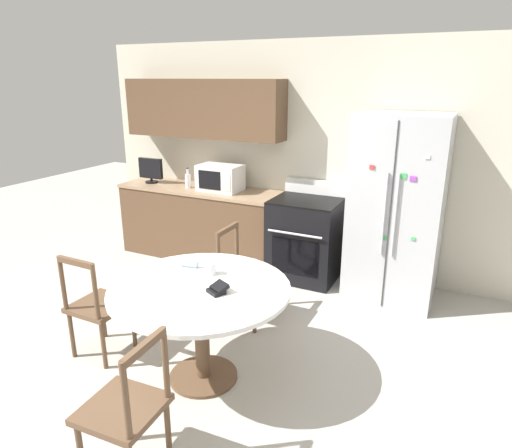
{
  "coord_description": "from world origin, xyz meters",
  "views": [
    {
      "loc": [
        1.87,
        -2.32,
        2.2
      ],
      "look_at": [
        0.16,
        1.15,
        0.95
      ],
      "focal_mm": 32.0,
      "sensor_mm": 36.0,
      "label": 1
    }
  ],
  "objects_px": {
    "refrigerator": "(396,210)",
    "candle_glass": "(211,269)",
    "microwave": "(220,178)",
    "dining_chair_far": "(243,277)",
    "wallet": "(218,289)",
    "countertop_tv": "(151,170)",
    "dining_chair_left": "(98,306)",
    "counter_bottle": "(188,180)",
    "dining_chair_near": "(126,410)",
    "oven_range": "(306,238)"
  },
  "relations": [
    {
      "from": "microwave",
      "to": "counter_bottle",
      "type": "relative_size",
      "value": 2.03
    },
    {
      "from": "dining_chair_near",
      "to": "wallet",
      "type": "xyz_separation_m",
      "value": [
        0.07,
        0.9,
        0.36
      ]
    },
    {
      "from": "dining_chair_near",
      "to": "dining_chair_left",
      "type": "height_order",
      "value": "same"
    },
    {
      "from": "oven_range",
      "to": "refrigerator",
      "type": "bearing_deg",
      "value": -2.52
    },
    {
      "from": "counter_bottle",
      "to": "candle_glass",
      "type": "height_order",
      "value": "counter_bottle"
    },
    {
      "from": "oven_range",
      "to": "counter_bottle",
      "type": "relative_size",
      "value": 4.34
    },
    {
      "from": "counter_bottle",
      "to": "dining_chair_near",
      "type": "distance_m",
      "value": 3.43
    },
    {
      "from": "dining_chair_left",
      "to": "candle_glass",
      "type": "distance_m",
      "value": 1.01
    },
    {
      "from": "counter_bottle",
      "to": "dining_chair_near",
      "type": "bearing_deg",
      "value": -61.92
    },
    {
      "from": "microwave",
      "to": "wallet",
      "type": "height_order",
      "value": "microwave"
    },
    {
      "from": "dining_chair_left",
      "to": "wallet",
      "type": "height_order",
      "value": "dining_chair_left"
    },
    {
      "from": "counter_bottle",
      "to": "dining_chair_near",
      "type": "xyz_separation_m",
      "value": [
        1.59,
        -2.98,
        -0.56
      ]
    },
    {
      "from": "countertop_tv",
      "to": "oven_range",
      "type": "bearing_deg",
      "value": 0.31
    },
    {
      "from": "dining_chair_far",
      "to": "dining_chair_near",
      "type": "xyz_separation_m",
      "value": [
        0.24,
        -1.85,
        0.0
      ]
    },
    {
      "from": "dining_chair_far",
      "to": "dining_chair_near",
      "type": "bearing_deg",
      "value": 7.5
    },
    {
      "from": "oven_range",
      "to": "wallet",
      "type": "height_order",
      "value": "oven_range"
    },
    {
      "from": "wallet",
      "to": "microwave",
      "type": "bearing_deg",
      "value": 119.94
    },
    {
      "from": "microwave",
      "to": "dining_chair_near",
      "type": "distance_m",
      "value": 3.31
    },
    {
      "from": "dining_chair_near",
      "to": "candle_glass",
      "type": "height_order",
      "value": "dining_chair_near"
    },
    {
      "from": "candle_glass",
      "to": "wallet",
      "type": "relative_size",
      "value": 0.55
    },
    {
      "from": "refrigerator",
      "to": "counter_bottle",
      "type": "bearing_deg",
      "value": 179.95
    },
    {
      "from": "refrigerator",
      "to": "candle_glass",
      "type": "height_order",
      "value": "refrigerator"
    },
    {
      "from": "refrigerator",
      "to": "dining_chair_left",
      "type": "bearing_deg",
      "value": -131.98
    },
    {
      "from": "refrigerator",
      "to": "dining_chair_near",
      "type": "bearing_deg",
      "value": -106.88
    },
    {
      "from": "refrigerator",
      "to": "candle_glass",
      "type": "xyz_separation_m",
      "value": [
        -1.05,
        -1.83,
        -0.13
      ]
    },
    {
      "from": "countertop_tv",
      "to": "dining_chair_left",
      "type": "xyz_separation_m",
      "value": [
        1.15,
        -2.18,
        -0.63
      ]
    },
    {
      "from": "dining_chair_near",
      "to": "candle_glass",
      "type": "xyz_separation_m",
      "value": [
        -0.14,
        1.15,
        0.37
      ]
    },
    {
      "from": "counter_bottle",
      "to": "dining_chair_far",
      "type": "height_order",
      "value": "counter_bottle"
    },
    {
      "from": "candle_glass",
      "to": "counter_bottle",
      "type": "bearing_deg",
      "value": 128.29
    },
    {
      "from": "refrigerator",
      "to": "dining_chair_near",
      "type": "relative_size",
      "value": 2.08
    },
    {
      "from": "refrigerator",
      "to": "dining_chair_far",
      "type": "relative_size",
      "value": 2.08
    },
    {
      "from": "oven_range",
      "to": "dining_chair_left",
      "type": "xyz_separation_m",
      "value": [
        -0.97,
        -2.19,
        -0.03
      ]
    },
    {
      "from": "candle_glass",
      "to": "wallet",
      "type": "xyz_separation_m",
      "value": [
        0.21,
        -0.25,
        -0.01
      ]
    },
    {
      "from": "dining_chair_far",
      "to": "microwave",
      "type": "bearing_deg",
      "value": -141.72
    },
    {
      "from": "microwave",
      "to": "candle_glass",
      "type": "bearing_deg",
      "value": -61.62
    },
    {
      "from": "refrigerator",
      "to": "counter_bottle",
      "type": "relative_size",
      "value": 7.55
    },
    {
      "from": "dining_chair_near",
      "to": "countertop_tv",
      "type": "bearing_deg",
      "value": 33.09
    },
    {
      "from": "microwave",
      "to": "dining_chair_near",
      "type": "relative_size",
      "value": 0.56
    },
    {
      "from": "microwave",
      "to": "dining_chair_far",
      "type": "relative_size",
      "value": 0.56
    },
    {
      "from": "countertop_tv",
      "to": "wallet",
      "type": "distance_m",
      "value": 3.09
    },
    {
      "from": "refrigerator",
      "to": "oven_range",
      "type": "distance_m",
      "value": 1.07
    },
    {
      "from": "counter_bottle",
      "to": "dining_chair_left",
      "type": "height_order",
      "value": "counter_bottle"
    },
    {
      "from": "countertop_tv",
      "to": "dining_chair_far",
      "type": "bearing_deg",
      "value": -30.82
    },
    {
      "from": "refrigerator",
      "to": "dining_chair_far",
      "type": "height_order",
      "value": "refrigerator"
    },
    {
      "from": "dining_chair_far",
      "to": "wallet",
      "type": "distance_m",
      "value": 1.06
    },
    {
      "from": "refrigerator",
      "to": "dining_chair_left",
      "type": "distance_m",
      "value": 2.94
    },
    {
      "from": "oven_range",
      "to": "wallet",
      "type": "distance_m",
      "value": 2.15
    },
    {
      "from": "wallet",
      "to": "refrigerator",
      "type": "bearing_deg",
      "value": 68.02
    },
    {
      "from": "refrigerator",
      "to": "wallet",
      "type": "relative_size",
      "value": 11.27
    },
    {
      "from": "oven_range",
      "to": "microwave",
      "type": "relative_size",
      "value": 2.14
    }
  ]
}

